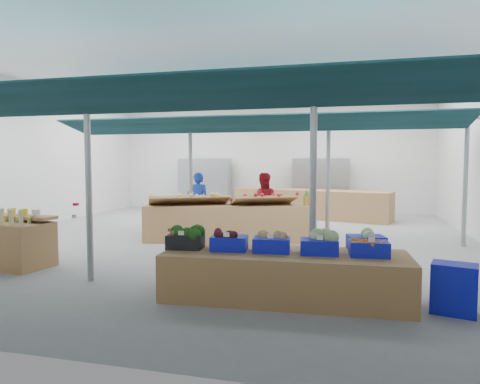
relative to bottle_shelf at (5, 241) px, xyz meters
The scene contains 24 objects.
floor 4.70m from the bottle_shelf, 48.36° to the left, with size 13.00×13.00×0.00m, color slate.
hall 6.23m from the bottle_shelf, 57.79° to the left, with size 13.00×13.00×13.00m.
pole_grid 4.45m from the bottle_shelf, 24.33° to the left, with size 10.00×4.60×3.00m.
awnings 4.84m from the bottle_shelf, 24.33° to the left, with size 9.50×7.08×0.30m.
back_shelving_left 9.53m from the bottle_shelf, 86.34° to the left, with size 2.00×0.50×2.00m, color #B23F33.
back_shelving_right 10.80m from the bottle_shelf, 61.72° to the left, with size 2.00×0.50×2.00m, color #B23F33.
bottle_shelf is the anchor object (origin of this frame).
veg_counter 5.29m from the bottle_shelf, ahead, with size 3.33×1.11×0.65m, color olive.
fruit_counter 4.76m from the bottle_shelf, 45.75° to the left, with size 4.03×0.96×0.86m, color olive.
far_counter 9.45m from the bottle_shelf, 59.18° to the left, with size 5.32×1.06×0.96m, color olive.
crate_stack 7.41m from the bottle_shelf, ahead, with size 0.52×0.37×0.63m, color #1117B9.
vendor_left 5.00m from the bottle_shelf, 64.79° to the left, with size 0.59×0.39×1.61m, color #1835A1.
vendor_right 5.99m from the bottle_shelf, 48.99° to the left, with size 0.78×0.61×1.61m, color maroon.
crate_broccoli 3.90m from the bottle_shelf, 10.82° to the right, with size 0.53×0.43×0.35m.
crate_beets 4.53m from the bottle_shelf, ahead, with size 0.53×0.43×0.29m.
crate_celeriac 5.12m from the bottle_shelf, ahead, with size 0.53×0.43×0.31m.
crate_cabbage 5.76m from the bottle_shelf, ahead, with size 0.53×0.43×0.35m.
crate_carrots 6.39m from the bottle_shelf, ahead, with size 0.53×0.43×0.29m.
sparrow 3.80m from the bottle_shelf, 13.04° to the right, with size 0.12×0.09×0.11m.
pole_ribbon 1.41m from the bottle_shelf, 23.86° to the left, with size 0.12×0.12×0.28m.
apple_heap_yellow 3.97m from the bottle_shelf, 52.09° to the left, with size 2.01×1.48×0.27m.
apple_heap_red 5.46m from the bottle_shelf, 40.26° to the left, with size 1.65×1.30×0.27m.
pineapple 6.37m from the bottle_shelf, 36.13° to the left, with size 0.14×0.14×0.39m.
crate_extra 6.35m from the bottle_shelf, ahead, with size 0.57×0.46×0.32m.
Camera 1 is at (2.97, -9.93, 1.89)m, focal length 32.00 mm.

